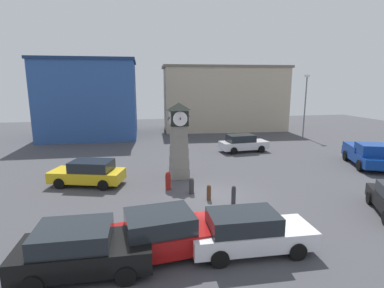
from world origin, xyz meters
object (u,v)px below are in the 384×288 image
(car_silver_hatch, at_px, (89,173))
(car_end_of_row, at_px, (243,143))
(car_near_tower, at_px, (166,233))
(bollard_end_row, at_px, (168,181))
(bollard_near_tower, at_px, (234,196))
(bollard_far_row, at_px, (192,185))
(car_by_building, at_px, (249,232))
(pickup_truck, at_px, (367,154))
(car_navy_sedan, at_px, (82,249))
(bollard_mid_row, at_px, (209,192))
(street_lamp_near_road, at_px, (305,102))
(clock_tower, at_px, (179,141))

(car_silver_hatch, xyz_separation_m, car_end_of_row, (12.51, 6.71, 0.02))
(car_near_tower, bearing_deg, bollard_end_row, 82.20)
(bollard_near_tower, height_order, bollard_far_row, bollard_near_tower)
(bollard_near_tower, bearing_deg, bollard_far_row, 128.80)
(car_near_tower, bearing_deg, bollard_near_tower, 43.10)
(car_by_building, bearing_deg, car_silver_hatch, 127.05)
(car_near_tower, bearing_deg, pickup_truck, 28.32)
(bollard_far_row, bearing_deg, pickup_truck, 11.88)
(pickup_truck, bearing_deg, car_navy_sedan, -154.10)
(car_navy_sedan, xyz_separation_m, car_silver_hatch, (-0.91, 8.95, -0.04))
(bollard_near_tower, bearing_deg, car_navy_sedan, -148.34)
(bollard_mid_row, xyz_separation_m, car_silver_hatch, (-6.55, 3.80, 0.34))
(car_near_tower, bearing_deg, street_lamp_near_road, 48.60)
(car_near_tower, relative_size, car_end_of_row, 1.01)
(car_silver_hatch, height_order, car_end_of_row, car_end_of_row)
(car_end_of_row, bearing_deg, car_near_tower, -120.11)
(pickup_truck, bearing_deg, bollard_end_row, -172.35)
(car_end_of_row, xyz_separation_m, pickup_truck, (7.33, -6.47, 0.14))
(car_navy_sedan, height_order, street_lamp_near_road, street_lamp_near_road)
(clock_tower, relative_size, car_near_tower, 1.10)
(bollard_mid_row, distance_m, pickup_truck, 13.90)
(car_by_building, bearing_deg, pickup_truck, 34.84)
(bollard_near_tower, relative_size, bollard_far_row, 1.15)
(bollard_end_row, xyz_separation_m, car_end_of_row, (7.88, 8.51, 0.24))
(bollard_near_tower, distance_m, car_end_of_row, 12.58)
(car_end_of_row, bearing_deg, car_silver_hatch, -151.79)
(car_navy_sedan, distance_m, car_by_building, 5.80)
(car_near_tower, relative_size, pickup_truck, 0.82)
(bollard_mid_row, height_order, bollard_end_row, bollard_end_row)
(bollard_near_tower, relative_size, bollard_end_row, 1.00)
(car_silver_hatch, bearing_deg, car_by_building, -52.95)
(car_near_tower, xyz_separation_m, car_end_of_row, (8.79, 15.16, -0.02))
(car_by_building, bearing_deg, bollard_near_tower, 78.20)
(bollard_near_tower, bearing_deg, car_by_building, -101.80)
(bollard_far_row, bearing_deg, bollard_end_row, 143.21)
(bollard_far_row, bearing_deg, bollard_mid_row, -56.77)
(clock_tower, relative_size, car_silver_hatch, 1.05)
(clock_tower, relative_size, bollard_mid_row, 5.73)
(car_near_tower, height_order, street_lamp_near_road, street_lamp_near_road)
(car_navy_sedan, xyz_separation_m, car_near_tower, (2.80, 0.50, -0.00))
(bollard_near_tower, distance_m, bollard_mid_row, 1.46)
(bollard_end_row, distance_m, street_lamp_near_road, 22.61)
(bollard_end_row, xyz_separation_m, car_by_building, (2.09, -7.09, 0.23))
(bollard_mid_row, xyz_separation_m, car_end_of_row, (5.95, 10.51, 0.36))
(clock_tower, bearing_deg, car_end_of_row, 42.50)
(clock_tower, distance_m, bollard_mid_row, 4.75)
(bollard_near_tower, xyz_separation_m, bollard_end_row, (-2.93, 3.05, 0.00))
(car_silver_hatch, bearing_deg, bollard_near_tower, -32.70)
(bollard_far_row, height_order, bollard_end_row, bollard_end_row)
(clock_tower, bearing_deg, bollard_mid_row, -77.82)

